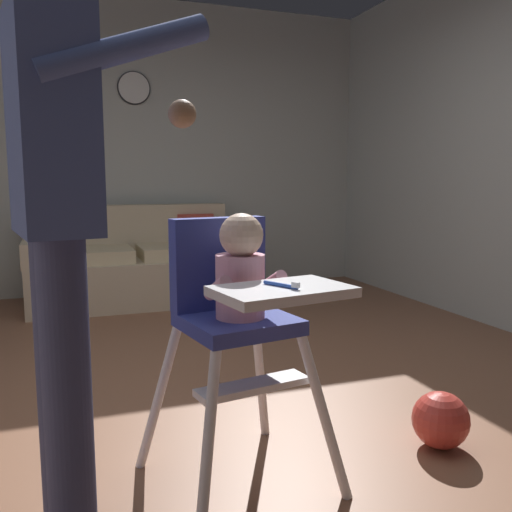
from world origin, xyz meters
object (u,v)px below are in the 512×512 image
(adult_standing, at_px, (57,211))
(high_chair, at_px, (238,297))
(couch, at_px, (135,265))
(wall_clock, at_px, (134,88))
(toy_ball, at_px, (441,420))

(adult_standing, bearing_deg, high_chair, -0.18)
(couch, distance_m, high_chair, 3.19)
(high_chair, height_order, wall_clock, wall_clock)
(high_chair, distance_m, wall_clock, 3.86)
(couch, height_order, toy_ball, couch)
(wall_clock, bearing_deg, adult_standing, -101.00)
(high_chair, distance_m, toy_ball, 1.03)
(adult_standing, bearing_deg, toy_ball, -6.97)
(high_chair, distance_m, adult_standing, 0.67)
(couch, bearing_deg, high_chair, -0.90)
(adult_standing, height_order, toy_ball, adult_standing)
(couch, bearing_deg, wall_clock, 168.30)
(high_chair, bearing_deg, wall_clock, 167.81)
(adult_standing, height_order, wall_clock, wall_clock)
(couch, xyz_separation_m, wall_clock, (0.10, 0.48, 1.62))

